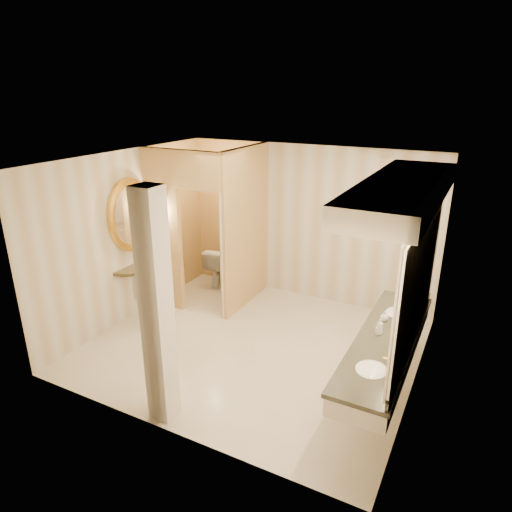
{
  "coord_description": "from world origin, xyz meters",
  "views": [
    {
      "loc": [
        2.73,
        -5.16,
        3.59
      ],
      "look_at": [
        -0.06,
        0.2,
        1.34
      ],
      "focal_mm": 32.0,
      "sensor_mm": 36.0,
      "label": 1
    }
  ],
  "objects": [
    {
      "name": "wall_right",
      "position": [
        2.25,
        0.0,
        1.35
      ],
      "size": [
        0.02,
        4.0,
        2.7
      ],
      "primitive_type": "cube",
      "color": "beige",
      "rests_on": "floor"
    },
    {
      "name": "pillar",
      "position": [
        -0.21,
        -1.8,
        1.35
      ],
      "size": [
        0.27,
        0.27,
        2.7
      ],
      "primitive_type": "cube",
      "color": "silver",
      "rests_on": "floor"
    },
    {
      "name": "vanity",
      "position": [
        1.98,
        -0.4,
        1.63
      ],
      "size": [
        0.75,
        2.79,
        2.09
      ],
      "color": "silver",
      "rests_on": "floor"
    },
    {
      "name": "console_shelf",
      "position": [
        -2.21,
        0.05,
        1.34
      ],
      "size": [
        0.9,
        0.9,
        1.9
      ],
      "color": "black",
      "rests_on": "floor"
    },
    {
      "name": "ceiling",
      "position": [
        0.0,
        0.0,
        2.7
      ],
      "size": [
        4.5,
        4.5,
        0.0
      ],
      "primitive_type": "plane",
      "rotation": [
        3.14,
        0.0,
        0.0
      ],
      "color": "white",
      "rests_on": "wall_back"
    },
    {
      "name": "soap_bottle_c",
      "position": [
        1.86,
        -0.35,
        0.98
      ],
      "size": [
        0.1,
        0.1,
        0.2
      ],
      "primitive_type": "imported",
      "rotation": [
        0.0,
        0.0,
        -0.28
      ],
      "color": "#C6B28C",
      "rests_on": "vanity"
    },
    {
      "name": "toilet_closet",
      "position": [
        -1.12,
        0.97,
        1.39
      ],
      "size": [
        1.5,
        1.55,
        2.7
      ],
      "color": "#D6B470",
      "rests_on": "floor"
    },
    {
      "name": "wall_sconce",
      "position": [
        -1.93,
        0.43,
        1.73
      ],
      "size": [
        0.14,
        0.14,
        0.42
      ],
      "color": "gold",
      "rests_on": "toilet_closet"
    },
    {
      "name": "tissue_box",
      "position": [
        -2.0,
        0.13,
        0.94
      ],
      "size": [
        0.13,
        0.13,
        0.13
      ],
      "primitive_type": "cube",
      "rotation": [
        0.0,
        0.0,
        0.01
      ],
      "color": "black",
      "rests_on": "console_shelf"
    },
    {
      "name": "soap_bottle_b",
      "position": [
        1.83,
        0.0,
        0.94
      ],
      "size": [
        0.13,
        0.13,
        0.13
      ],
      "primitive_type": "imported",
      "rotation": [
        0.0,
        0.0,
        -0.41
      ],
      "color": "silver",
      "rests_on": "vanity"
    },
    {
      "name": "wall_back",
      "position": [
        0.0,
        2.0,
        1.35
      ],
      "size": [
        4.5,
        0.02,
        2.7
      ],
      "primitive_type": "cube",
      "color": "beige",
      "rests_on": "floor"
    },
    {
      "name": "wall_left",
      "position": [
        -2.25,
        0.0,
        1.35
      ],
      "size": [
        0.02,
        4.0,
        2.7
      ],
      "primitive_type": "cube",
      "color": "beige",
      "rests_on": "floor"
    },
    {
      "name": "wall_front",
      "position": [
        0.0,
        -2.0,
        1.35
      ],
      "size": [
        4.5,
        0.02,
        2.7
      ],
      "primitive_type": "cube",
      "color": "beige",
      "rests_on": "floor"
    },
    {
      "name": "floor",
      "position": [
        0.0,
        0.0,
        0.0
      ],
      "size": [
        4.5,
        4.5,
        0.0
      ],
      "primitive_type": "plane",
      "color": "silver",
      "rests_on": "ground"
    },
    {
      "name": "toilet",
      "position": [
        -1.61,
        1.7,
        0.38
      ],
      "size": [
        0.53,
        0.79,
        0.76
      ],
      "primitive_type": "imported",
      "rotation": [
        0.0,
        0.0,
        3.29
      ],
      "color": "white",
      "rests_on": "floor"
    },
    {
      "name": "soap_bottle_a",
      "position": [
        1.84,
        -0.36,
        0.94
      ],
      "size": [
        0.07,
        0.07,
        0.12
      ],
      "primitive_type": "imported",
      "rotation": [
        0.0,
        0.0,
        0.39
      ],
      "color": "beige",
      "rests_on": "vanity"
    }
  ]
}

